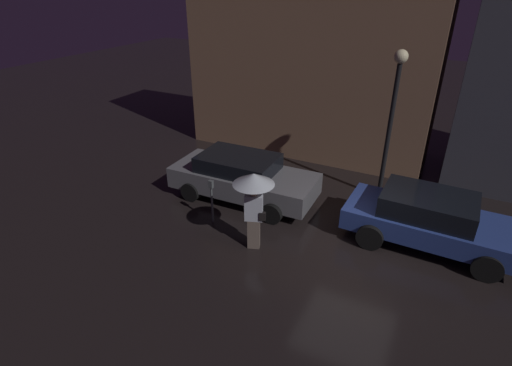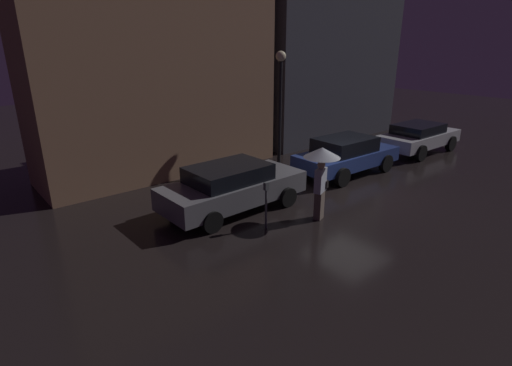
{
  "view_description": "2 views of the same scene",
  "coord_description": "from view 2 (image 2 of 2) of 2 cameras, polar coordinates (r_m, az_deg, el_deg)",
  "views": [
    {
      "loc": [
        1.46,
        -8.28,
        6.34
      ],
      "look_at": [
        -3.04,
        0.47,
        1.21
      ],
      "focal_mm": 28.0,
      "sensor_mm": 36.0,
      "label": 1
    },
    {
      "loc": [
        -10.71,
        -7.74,
        4.9
      ],
      "look_at": [
        -3.8,
        0.58,
        1.04
      ],
      "focal_mm": 28.0,
      "sensor_mm": 36.0,
      "label": 2
    }
  ],
  "objects": [
    {
      "name": "parking_meter",
      "position": [
        10.83,
        1.45,
        -2.48
      ],
      "size": [
        0.12,
        0.1,
        1.34
      ],
      "color": "#4C5154",
      "rests_on": "ground"
    },
    {
      "name": "pedestrian_with_umbrella",
      "position": [
        11.29,
        9.34,
        2.69
      ],
      "size": [
        1.04,
        1.04,
        2.14
      ],
      "rotation": [
        0.0,
        0.0,
        3.5
      ],
      "color": "#66564C",
      "rests_on": "ground"
    },
    {
      "name": "parked_car_blue",
      "position": [
        15.85,
        12.77,
        4.01
      ],
      "size": [
        4.39,
        2.0,
        1.45
      ],
      "rotation": [
        0.0,
        0.0,
        -0.02
      ],
      "color": "navy",
      "rests_on": "ground"
    },
    {
      "name": "building_facade_left",
      "position": [
        15.91,
        -13.99,
        14.28
      ],
      "size": [
        9.14,
        3.0,
        7.15
      ],
      "color": "#8C664C",
      "rests_on": "ground"
    },
    {
      "name": "parked_car_silver",
      "position": [
        20.06,
        22.22,
        6.16
      ],
      "size": [
        4.4,
        2.01,
        1.33
      ],
      "rotation": [
        0.0,
        0.0,
        -0.01
      ],
      "color": "#B7B7BF",
      "rests_on": "ground"
    },
    {
      "name": "street_lamp_near",
      "position": [
        15.56,
        3.47,
        12.69
      ],
      "size": [
        0.39,
        0.39,
        4.57
      ],
      "color": "black",
      "rests_on": "ground"
    },
    {
      "name": "building_facade_right",
      "position": [
        21.81,
        9.98,
        17.87
      ],
      "size": [
        8.6,
        3.0,
        8.68
      ],
      "color": "#3D3D47",
      "rests_on": "ground"
    },
    {
      "name": "parked_car_grey",
      "position": [
        12.1,
        -3.39,
        -0.46
      ],
      "size": [
        4.59,
        2.03,
        1.43
      ],
      "rotation": [
        0.0,
        0.0,
        0.02
      ],
      "color": "slate",
      "rests_on": "ground"
    },
    {
      "name": "ground_plane",
      "position": [
        14.09,
        13.52,
        -1.3
      ],
      "size": [
        60.0,
        60.0,
        0.0
      ],
      "primitive_type": "plane",
      "color": "black"
    }
  ]
}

